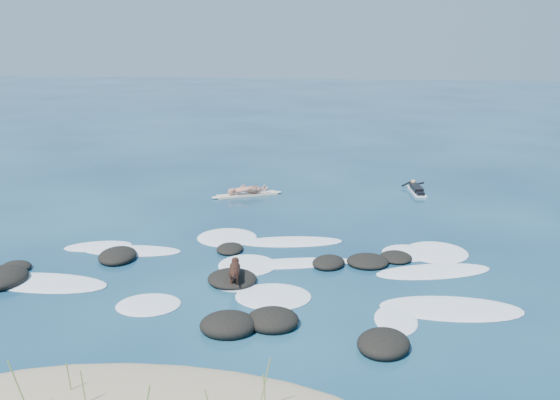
# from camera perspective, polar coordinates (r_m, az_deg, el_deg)

# --- Properties ---
(ground) EXTENTS (160.00, 160.00, 0.00)m
(ground) POSITION_cam_1_polar(r_m,az_deg,el_deg) (18.48, -3.30, -5.79)
(ground) COLOR #0A2642
(ground) RESTS_ON ground
(reef_rocks) EXTENTS (12.00, 7.01, 0.53)m
(reef_rocks) POSITION_cam_1_polar(r_m,az_deg,el_deg) (16.69, -8.27, -7.88)
(reef_rocks) COLOR black
(reef_rocks) RESTS_ON ground
(breaking_foam) EXTENTS (14.36, 7.71, 0.12)m
(breaking_foam) POSITION_cam_1_polar(r_m,az_deg,el_deg) (18.02, -0.15, -6.28)
(breaking_foam) COLOR white
(breaking_foam) RESTS_ON ground
(standing_surfer_rig) EXTENTS (2.83, 1.70, 1.75)m
(standing_surfer_rig) POSITION_cam_1_polar(r_m,az_deg,el_deg) (25.92, -3.03, 1.86)
(standing_surfer_rig) COLOR beige
(standing_surfer_rig) RESTS_ON ground
(paddling_surfer_rig) EXTENTS (1.00, 2.26, 0.39)m
(paddling_surfer_rig) POSITION_cam_1_polar(r_m,az_deg,el_deg) (27.26, 12.36, 0.98)
(paddling_surfer_rig) COLOR white
(paddling_surfer_rig) RESTS_ON ground
(dog) EXTENTS (0.41, 1.13, 0.72)m
(dog) POSITION_cam_1_polar(r_m,az_deg,el_deg) (16.69, -4.17, -6.37)
(dog) COLOR black
(dog) RESTS_ON ground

